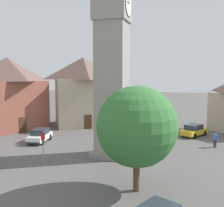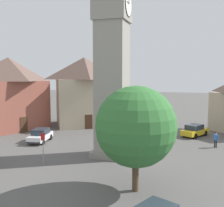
{
  "view_description": "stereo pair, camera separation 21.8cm",
  "coord_description": "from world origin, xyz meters",
  "px_view_note": "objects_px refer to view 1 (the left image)",
  "views": [
    {
      "loc": [
        25.23,
        7.73,
        7.87
      ],
      "look_at": [
        0.0,
        0.0,
        5.1
      ],
      "focal_mm": 44.45,
      "sensor_mm": 36.0,
      "label": 1
    },
    {
      "loc": [
        25.17,
        7.94,
        7.87
      ],
      "look_at": [
        0.0,
        0.0,
        5.1
      ],
      "focal_mm": 44.45,
      "sensor_mm": 36.0,
      "label": 2
    }
  ],
  "objects_px": {
    "clock_tower": "(112,15)",
    "car_red_corner": "(194,130)",
    "pedestrian": "(215,138)",
    "tree": "(137,127)",
    "building_shop_left": "(83,91)",
    "building_terrace_right": "(8,93)",
    "car_blue_kerb": "(40,135)",
    "road_sign": "(43,143)"
  },
  "relations": [
    {
      "from": "car_red_corner",
      "to": "building_shop_left",
      "type": "relative_size",
      "value": 0.38
    },
    {
      "from": "tree",
      "to": "road_sign",
      "type": "height_order",
      "value": "tree"
    },
    {
      "from": "car_blue_kerb",
      "to": "building_terrace_right",
      "type": "relative_size",
      "value": 0.37
    },
    {
      "from": "building_shop_left",
      "to": "building_terrace_right",
      "type": "distance_m",
      "value": 11.03
    },
    {
      "from": "pedestrian",
      "to": "building_terrace_right",
      "type": "relative_size",
      "value": 0.14
    },
    {
      "from": "car_red_corner",
      "to": "tree",
      "type": "distance_m",
      "value": 19.31
    },
    {
      "from": "clock_tower",
      "to": "building_shop_left",
      "type": "xyz_separation_m",
      "value": [
        -14.68,
        -9.15,
        -7.95
      ]
    },
    {
      "from": "building_terrace_right",
      "to": "pedestrian",
      "type": "bearing_deg",
      "value": 85.63
    },
    {
      "from": "pedestrian",
      "to": "car_red_corner",
      "type": "bearing_deg",
      "value": -156.13
    },
    {
      "from": "car_red_corner",
      "to": "building_shop_left",
      "type": "distance_m",
      "value": 17.68
    },
    {
      "from": "building_shop_left",
      "to": "road_sign",
      "type": "height_order",
      "value": "building_shop_left"
    },
    {
      "from": "building_terrace_right",
      "to": "road_sign",
      "type": "height_order",
      "value": "building_terrace_right"
    },
    {
      "from": "car_red_corner",
      "to": "tree",
      "type": "relative_size",
      "value": 0.62
    },
    {
      "from": "clock_tower",
      "to": "pedestrian",
      "type": "distance_m",
      "value": 16.88
    },
    {
      "from": "car_blue_kerb",
      "to": "building_shop_left",
      "type": "xyz_separation_m",
      "value": [
        -11.94,
        0.53,
        4.61
      ]
    },
    {
      "from": "car_red_corner",
      "to": "building_shop_left",
      "type": "xyz_separation_m",
      "value": [
        -3.48,
        -16.71,
        4.61
      ]
    },
    {
      "from": "car_red_corner",
      "to": "building_terrace_right",
      "type": "distance_m",
      "value": 26.23
    },
    {
      "from": "clock_tower",
      "to": "pedestrian",
      "type": "bearing_deg",
      "value": 122.01
    },
    {
      "from": "car_blue_kerb",
      "to": "pedestrian",
      "type": "relative_size",
      "value": 2.58
    },
    {
      "from": "clock_tower",
      "to": "road_sign",
      "type": "relative_size",
      "value": 8.12
    },
    {
      "from": "pedestrian",
      "to": "tree",
      "type": "height_order",
      "value": "tree"
    },
    {
      "from": "clock_tower",
      "to": "car_red_corner",
      "type": "xyz_separation_m",
      "value": [
        -11.2,
        7.56,
        -12.55
      ]
    },
    {
      "from": "building_shop_left",
      "to": "road_sign",
      "type": "relative_size",
      "value": 4.12
    },
    {
      "from": "clock_tower",
      "to": "tree",
      "type": "relative_size",
      "value": 3.18
    },
    {
      "from": "car_red_corner",
      "to": "road_sign",
      "type": "height_order",
      "value": "road_sign"
    },
    {
      "from": "clock_tower",
      "to": "pedestrian",
      "type": "xyz_separation_m",
      "value": [
        -6.13,
        9.8,
        -12.31
      ]
    },
    {
      "from": "pedestrian",
      "to": "tree",
      "type": "distance_m",
      "value": 15.13
    },
    {
      "from": "car_red_corner",
      "to": "building_terrace_right",
      "type": "bearing_deg",
      "value": -83.47
    },
    {
      "from": "pedestrian",
      "to": "building_terrace_right",
      "type": "distance_m",
      "value": 28.32
    },
    {
      "from": "building_terrace_right",
      "to": "road_sign",
      "type": "xyz_separation_m",
      "value": [
        12.7,
        13.21,
        -3.36
      ]
    },
    {
      "from": "pedestrian",
      "to": "tree",
      "type": "bearing_deg",
      "value": -23.16
    },
    {
      "from": "car_blue_kerb",
      "to": "pedestrian",
      "type": "distance_m",
      "value": 19.78
    },
    {
      "from": "pedestrian",
      "to": "building_terrace_right",
      "type": "bearing_deg",
      "value": -94.37
    },
    {
      "from": "car_blue_kerb",
      "to": "car_red_corner",
      "type": "bearing_deg",
      "value": 116.14
    },
    {
      "from": "car_red_corner",
      "to": "tree",
      "type": "height_order",
      "value": "tree"
    },
    {
      "from": "clock_tower",
      "to": "tree",
      "type": "xyz_separation_m",
      "value": [
        7.43,
        4.0,
        -8.89
      ]
    },
    {
      "from": "road_sign",
      "to": "car_red_corner",
      "type": "bearing_deg",
      "value": 141.43
    },
    {
      "from": "car_blue_kerb",
      "to": "building_shop_left",
      "type": "relative_size",
      "value": 0.38
    },
    {
      "from": "building_shop_left",
      "to": "road_sign",
      "type": "bearing_deg",
      "value": 12.5
    },
    {
      "from": "car_red_corner",
      "to": "pedestrian",
      "type": "bearing_deg",
      "value": 23.87
    },
    {
      "from": "tree",
      "to": "pedestrian",
      "type": "bearing_deg",
      "value": 156.84
    },
    {
      "from": "car_red_corner",
      "to": "car_blue_kerb",
      "type": "bearing_deg",
      "value": -63.86
    }
  ]
}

